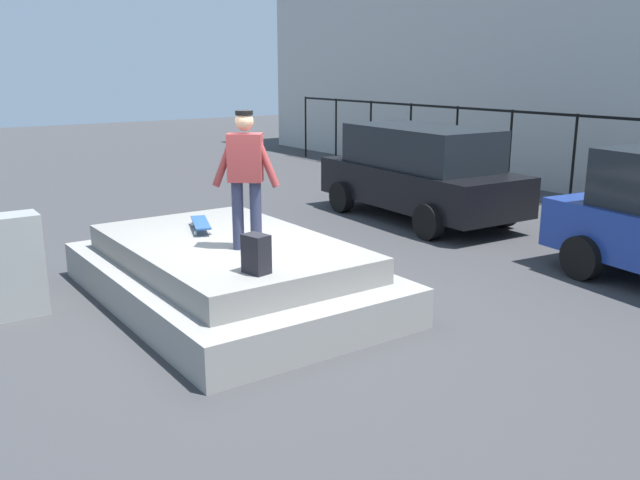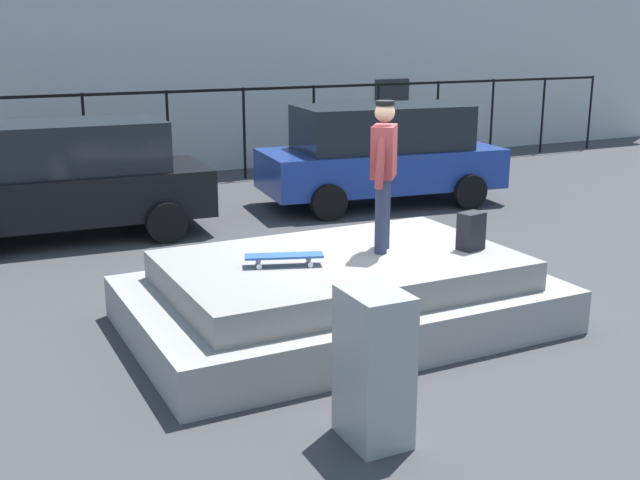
# 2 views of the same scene
# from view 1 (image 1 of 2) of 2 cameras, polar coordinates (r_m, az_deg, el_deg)

# --- Properties ---
(ground_plane) EXTENTS (60.00, 60.00, 0.00)m
(ground_plane) POSITION_cam_1_polar(r_m,az_deg,el_deg) (8.50, -4.77, -5.94)
(ground_plane) COLOR #38383A
(concrete_ledge) EXTENTS (4.59, 2.91, 0.79)m
(concrete_ledge) POSITION_cam_1_polar(r_m,az_deg,el_deg) (8.85, -7.77, -2.73)
(concrete_ledge) COLOR gray
(concrete_ledge) RESTS_ON ground_plane
(skateboarder) EXTENTS (0.58, 0.69, 1.67)m
(skateboarder) POSITION_cam_1_polar(r_m,az_deg,el_deg) (8.08, -6.34, 5.83)
(skateboarder) COLOR #2D334C
(skateboarder) RESTS_ON concrete_ledge
(skateboard) EXTENTS (0.84, 0.47, 0.12)m
(skateboard) POSITION_cam_1_polar(r_m,az_deg,el_deg) (9.30, -10.10, 1.43)
(skateboard) COLOR #264C8C
(skateboard) RESTS_ON concrete_ledge
(backpack) EXTENTS (0.31, 0.25, 0.43)m
(backpack) POSITION_cam_1_polar(r_m,az_deg,el_deg) (7.26, -5.44, -1.18)
(backpack) COLOR black
(backpack) RESTS_ON concrete_ledge
(car_black_hatchback_near) EXTENTS (4.54, 2.27, 1.84)m
(car_black_hatchback_near) POSITION_cam_1_polar(r_m,az_deg,el_deg) (13.44, 8.47, 5.80)
(car_black_hatchback_near) COLOR black
(car_black_hatchback_near) RESTS_ON ground_plane
(utility_box) EXTENTS (0.45, 0.61, 1.26)m
(utility_box) POSITION_cam_1_polar(r_m,az_deg,el_deg) (8.93, -24.40, -1.97)
(utility_box) COLOR gray
(utility_box) RESTS_ON ground_plane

